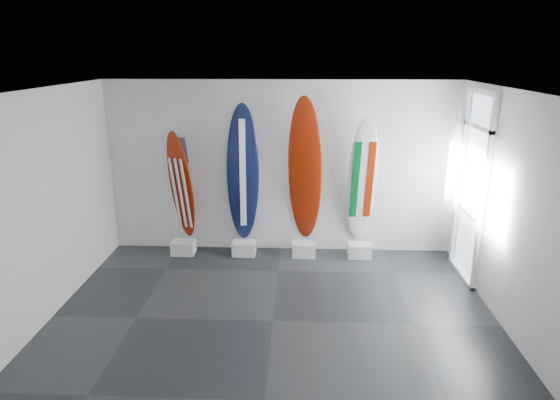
{
  "coord_description": "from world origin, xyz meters",
  "views": [
    {
      "loc": [
        0.33,
        -5.69,
        3.44
      ],
      "look_at": [
        0.03,
        1.4,
        1.26
      ],
      "focal_mm": 31.09,
      "sensor_mm": 36.0,
      "label": 1
    }
  ],
  "objects_px": {
    "surfboard_navy": "(243,174)",
    "surfboard_swiss": "(305,171)",
    "surfboard_usa": "(181,186)",
    "surfboard_italy": "(362,180)"
  },
  "relations": [
    {
      "from": "surfboard_navy",
      "to": "surfboard_swiss",
      "type": "xyz_separation_m",
      "value": [
        1.05,
        0.0,
        0.07
      ]
    },
    {
      "from": "surfboard_usa",
      "to": "surfboard_italy",
      "type": "height_order",
      "value": "surfboard_italy"
    },
    {
      "from": "surfboard_usa",
      "to": "surfboard_swiss",
      "type": "bearing_deg",
      "value": 21.57
    },
    {
      "from": "surfboard_usa",
      "to": "surfboard_swiss",
      "type": "relative_size",
      "value": 0.77
    },
    {
      "from": "surfboard_usa",
      "to": "surfboard_swiss",
      "type": "distance_m",
      "value": 2.15
    },
    {
      "from": "surfboard_usa",
      "to": "surfboard_swiss",
      "type": "height_order",
      "value": "surfboard_swiss"
    },
    {
      "from": "surfboard_italy",
      "to": "surfboard_usa",
      "type": "bearing_deg",
      "value": 174.74
    },
    {
      "from": "surfboard_usa",
      "to": "surfboard_navy",
      "type": "distance_m",
      "value": 1.1
    },
    {
      "from": "surfboard_usa",
      "to": "surfboard_navy",
      "type": "bearing_deg",
      "value": 21.57
    },
    {
      "from": "surfboard_usa",
      "to": "surfboard_swiss",
      "type": "xyz_separation_m",
      "value": [
        2.13,
        0.0,
        0.29
      ]
    }
  ]
}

